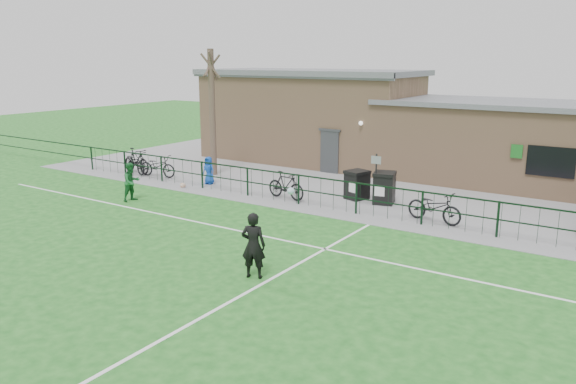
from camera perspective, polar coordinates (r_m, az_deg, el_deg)
The scene contains 20 objects.
ground at distance 15.09m, azimuth -10.69°, elevation -8.53°, with size 90.00×90.00×0.00m, color #1A591B.
paving_strip at distance 26.02m, azimuth 10.41°, elevation 0.89°, with size 34.00×13.00×0.02m, color gray.
pitch_line_touch at distance 21.05m, azimuth 4.22°, elevation -1.95°, with size 28.00×0.10×0.01m, color white.
pitch_line_mid at distance 17.97m, azimuth -1.77°, elevation -4.64°, with size 28.00×0.10×0.01m, color white.
pitch_line_perp at distance 13.85m, azimuth -4.63°, elevation -10.37°, with size 0.10×16.00×0.01m, color white.
perimeter_fence at distance 21.06m, azimuth 4.52°, elevation -0.26°, with size 28.00×0.10×1.20m, color black.
bare_tree at distance 27.27m, azimuth -7.70°, elevation 7.93°, with size 0.30×0.30×6.00m, color #4A382D.
wheelie_bin_left at distance 22.77m, azimuth 7.02°, elevation 0.63°, with size 0.71×0.81×1.08m, color black.
wheelie_bin_right at distance 22.24m, azimuth 9.76°, elevation 0.32°, with size 0.77×0.87×1.16m, color black.
sign_post at distance 21.91m, azimuth 8.90°, elevation 1.28°, with size 0.06×0.06×2.00m, color black.
bicycle_a at distance 28.68m, azimuth -15.33°, elevation 2.92°, with size 0.72×2.08×1.09m, color black.
bicycle_b at distance 28.77m, azimuth -15.13°, elevation 3.10°, with size 0.57×2.03×1.22m, color black.
bicycle_c at distance 27.56m, azimuth -13.11°, elevation 2.59°, with size 0.70×2.00×1.05m, color black.
bicycle_d at distance 22.60m, azimuth -0.21°, elevation 0.67°, with size 0.52×1.85×1.11m, color black.
bicycle_e at distance 20.08m, azimuth 14.65°, elevation -1.49°, with size 0.71×2.05×1.08m, color black.
spectator_child at distance 25.54m, azimuth -8.06°, elevation 2.20°, with size 0.61×0.40×1.25m, color #1243AA.
goalkeeper_kick at distance 14.62m, azimuth -3.44°, elevation -5.29°, with size 1.23×3.32×1.76m.
outfield_player at distance 23.20m, azimuth -15.61°, elevation 1.00°, with size 0.75×0.58×1.54m, color #1C622D.
ball_ground at distance 25.11m, azimuth -10.63°, elevation 0.67°, with size 0.24×0.24×0.24m, color silver.
clubhouse at distance 28.72m, azimuth 11.37°, elevation 6.50°, with size 24.25×5.40×4.96m.
Camera 1 is at (9.90, -9.91, 5.61)m, focal length 35.00 mm.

